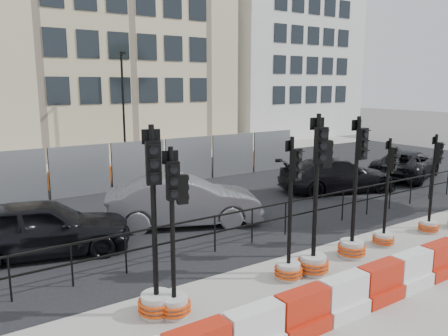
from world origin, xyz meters
TOP-DOWN VIEW (x-y plane):
  - ground at (0.00, 0.00)m, footprint 120.00×120.00m
  - sidewalk_near at (0.00, -3.00)m, footprint 40.00×6.00m
  - road at (0.00, 7.00)m, footprint 40.00×14.00m
  - sidewalk_far at (0.00, 16.00)m, footprint 40.00×4.00m
  - building_cream at (2.00, 21.99)m, footprint 15.00×10.06m
  - building_white at (17.00, 21.99)m, footprint 12.00×9.06m
  - kerb_railing at (0.00, 1.20)m, footprint 18.00×0.04m
  - heras_fencing at (0.57, 9.86)m, footprint 14.33×1.72m
  - lamp_post_far at (0.50, 14.98)m, footprint 0.12×0.56m
  - barrier_row at (-0.00, -2.80)m, footprint 15.70×0.50m
  - traffic_signal_a at (-5.00, -0.86)m, footprint 0.71×0.71m
  - traffic_signal_b at (-4.72, -1.06)m, footprint 0.63×0.63m
  - traffic_signal_c at (-1.87, -1.05)m, footprint 0.63×0.63m
  - traffic_signal_d at (-1.21, -1.15)m, footprint 0.72×0.72m
  - traffic_signal_e at (0.31, -0.97)m, footprint 0.70×0.70m
  - traffic_signal_f at (1.67, -0.90)m, footprint 0.58×0.58m
  - traffic_signal_g at (3.66, -0.97)m, footprint 0.57×0.57m
  - car_a at (-6.12, 3.47)m, footprint 3.84×5.16m
  - car_b at (-1.97, 3.65)m, footprint 5.00×5.86m
  - car_c at (5.26, 4.02)m, footprint 4.86×5.97m
  - car_d at (9.90, 4.05)m, footprint 5.24×6.17m

SIDE VIEW (x-z plane):
  - ground at x=0.00m, z-range 0.00..0.00m
  - sidewalk_near at x=0.00m, z-range 0.00..0.02m
  - sidewalk_far at x=0.00m, z-range 0.00..0.02m
  - road at x=0.00m, z-range 0.00..0.03m
  - barrier_row at x=0.00m, z-range -0.03..0.77m
  - traffic_signal_g at x=3.66m, z-range -0.85..2.05m
  - heras_fencing at x=0.57m, z-range -0.35..1.65m
  - traffic_signal_c at x=-1.87m, z-range -0.94..2.27m
  - car_d at x=9.90m, z-range 0.00..1.33m
  - kerb_railing at x=0.00m, z-range 0.19..1.19m
  - car_c at x=5.26m, z-range 0.00..1.39m
  - traffic_signal_f at x=1.67m, z-range -0.77..2.16m
  - traffic_signal_e at x=0.31m, z-range -1.04..2.51m
  - car_a at x=-6.12m, z-range 0.00..1.47m
  - traffic_signal_a at x=-5.00m, z-range -1.06..2.55m
  - traffic_signal_b at x=-4.72m, z-range -0.84..2.38m
  - car_b at x=-1.97m, z-range 0.00..1.54m
  - traffic_signal_d at x=-1.21m, z-range -0.96..2.71m
  - lamp_post_far at x=0.50m, z-range 0.22..6.22m
  - building_white at x=17.00m, z-range 0.00..16.00m
  - building_cream at x=2.00m, z-range 0.00..18.00m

